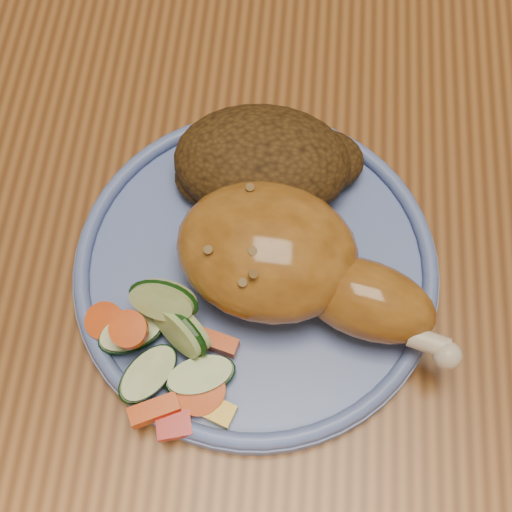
# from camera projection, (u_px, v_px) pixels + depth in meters

# --- Properties ---
(ground) EXTENTS (4.00, 4.00, 0.00)m
(ground) POSITION_uv_depth(u_px,v_px,m) (312.00, 411.00, 1.18)
(ground) COLOR brown
(ground) RESTS_ON ground
(dining_table) EXTENTS (0.90, 1.40, 0.75)m
(dining_table) POSITION_uv_depth(u_px,v_px,m) (372.00, 233.00, 0.57)
(dining_table) COLOR brown
(dining_table) RESTS_ON ground
(plate) EXTENTS (0.23, 0.23, 0.01)m
(plate) POSITION_uv_depth(u_px,v_px,m) (256.00, 269.00, 0.46)
(plate) COLOR #576FB6
(plate) RESTS_ON dining_table
(plate_rim) EXTENTS (0.23, 0.23, 0.01)m
(plate_rim) POSITION_uv_depth(u_px,v_px,m) (256.00, 263.00, 0.45)
(plate_rim) COLOR #576FB6
(plate_rim) RESTS_ON plate
(chicken_leg) EXTENTS (0.18, 0.12, 0.06)m
(chicken_leg) POSITION_uv_depth(u_px,v_px,m) (291.00, 263.00, 0.43)
(chicken_leg) COLOR #A26522
(chicken_leg) RESTS_ON plate
(rice_pilaf) EXTENTS (0.13, 0.08, 0.05)m
(rice_pilaf) POSITION_uv_depth(u_px,v_px,m) (266.00, 163.00, 0.47)
(rice_pilaf) COLOR #422B10
(rice_pilaf) RESTS_ON plate
(vegetable_pile) EXTENTS (0.10, 0.10, 0.05)m
(vegetable_pile) POSITION_uv_depth(u_px,v_px,m) (166.00, 351.00, 0.42)
(vegetable_pile) COLOR #A50A05
(vegetable_pile) RESTS_ON plate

